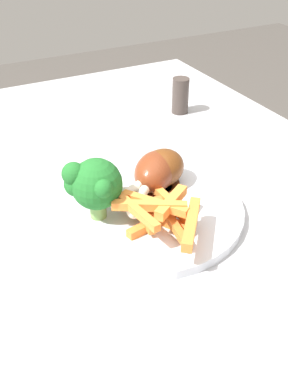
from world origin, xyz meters
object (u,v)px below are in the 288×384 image
carrot_fries_pile (161,211)px  chicken_drumstick_far (160,170)px  dining_table (118,304)px  chicken_drumstick_near (154,173)px  pepper_shaker (180,96)px  dinner_plate (144,209)px  broccoli_floret_front (93,184)px

carrot_fries_pile → chicken_drumstick_far: chicken_drumstick_far is taller
dining_table → carrot_fries_pile: size_ratio=6.82×
carrot_fries_pile → chicken_drumstick_near: chicken_drumstick_near is taller
pepper_shaker → dinner_plate: bearing=-39.2°
dining_table → pepper_shaker: (-0.28, 0.26, 0.14)m
pepper_shaker → carrot_fries_pile: bearing=-34.7°
broccoli_floret_front → chicken_drumstick_far: broccoli_floret_front is taller
broccoli_floret_front → chicken_drumstick_near: 0.10m
carrot_fries_pile → dinner_plate: bearing=177.9°
dinner_plate → chicken_drumstick_near: size_ratio=2.14×
chicken_drumstick_near → broccoli_floret_front: bearing=-76.7°
dining_table → chicken_drumstick_far: 0.18m
dining_table → broccoli_floret_front: 0.17m
dining_table → carrot_fries_pile: bearing=75.3°
dining_table → chicken_drumstick_near: 0.18m
broccoli_floret_front → carrot_fries_pile: size_ratio=0.48×
broccoli_floret_front → dinner_plate: bearing=84.5°
dining_table → pepper_shaker: pepper_shaker is taller
dining_table → chicken_drumstick_near: bearing=125.6°
dinner_plate → broccoli_floret_front: (-0.01, -0.06, 0.05)m
dinner_plate → dining_table: bearing=-59.5°
broccoli_floret_front → pepper_shaker: bearing=132.3°
carrot_fries_pile → pepper_shaker: size_ratio=2.51×
dining_table → chicken_drumstick_far: chicken_drumstick_far is taller
dinner_plate → pepper_shaker: (-0.25, 0.20, 0.03)m
dining_table → dinner_plate: (-0.03, 0.05, 0.11)m
dinner_plate → chicken_drumstick_far: bearing=129.1°
carrot_fries_pile → chicken_drumstick_far: 0.09m
dinner_plate → broccoli_floret_front: broccoli_floret_front is taller
pepper_shaker → chicken_drumstick_near: bearing=-38.2°
dinner_plate → chicken_drumstick_far: size_ratio=2.09×
carrot_fries_pile → chicken_drumstick_far: size_ratio=1.33×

